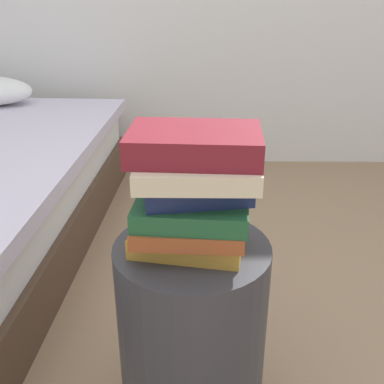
{
  "coord_description": "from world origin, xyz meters",
  "views": [
    {
      "loc": [
        0.01,
        -0.95,
        1.11
      ],
      "look_at": [
        0.0,
        0.0,
        0.67
      ],
      "focal_mm": 43.48,
      "sensor_mm": 36.0,
      "label": 1
    }
  ],
  "objects_px": {
    "book_rust": "(189,224)",
    "book_navy": "(196,186)",
    "book_maroon": "(195,144)",
    "book_cream": "(197,169)",
    "book_forest": "(192,208)",
    "book_ochre": "(188,237)",
    "side_table": "(192,334)"
  },
  "relations": [
    {
      "from": "book_forest",
      "to": "book_navy",
      "type": "distance_m",
      "value": 0.05
    },
    {
      "from": "side_table",
      "to": "book_ochre",
      "type": "height_order",
      "value": "book_ochre"
    },
    {
      "from": "book_ochre",
      "to": "book_rust",
      "type": "distance_m",
      "value": 0.04
    },
    {
      "from": "side_table",
      "to": "book_rust",
      "type": "xyz_separation_m",
      "value": [
        -0.01,
        -0.01,
        0.33
      ]
    },
    {
      "from": "book_rust",
      "to": "book_maroon",
      "type": "distance_m",
      "value": 0.19
    },
    {
      "from": "book_forest",
      "to": "book_navy",
      "type": "bearing_deg",
      "value": 67.71
    },
    {
      "from": "book_ochre",
      "to": "book_forest",
      "type": "xyz_separation_m",
      "value": [
        0.01,
        -0.01,
        0.08
      ]
    },
    {
      "from": "book_rust",
      "to": "book_cream",
      "type": "distance_m",
      "value": 0.14
    },
    {
      "from": "book_ochre",
      "to": "book_cream",
      "type": "xyz_separation_m",
      "value": [
        0.02,
        -0.01,
        0.18
      ]
    },
    {
      "from": "book_ochre",
      "to": "book_maroon",
      "type": "height_order",
      "value": "book_maroon"
    },
    {
      "from": "book_navy",
      "to": "book_cream",
      "type": "bearing_deg",
      "value": -93.66
    },
    {
      "from": "side_table",
      "to": "book_rust",
      "type": "relative_size",
      "value": 2.14
    },
    {
      "from": "book_rust",
      "to": "book_navy",
      "type": "xyz_separation_m",
      "value": [
        0.02,
        0.02,
        0.09
      ]
    },
    {
      "from": "book_navy",
      "to": "book_rust",
      "type": "bearing_deg",
      "value": -138.0
    },
    {
      "from": "book_rust",
      "to": "book_forest",
      "type": "relative_size",
      "value": 0.98
    },
    {
      "from": "book_maroon",
      "to": "book_rust",
      "type": "bearing_deg",
      "value": -123.71
    },
    {
      "from": "book_rust",
      "to": "book_navy",
      "type": "relative_size",
      "value": 1.05
    },
    {
      "from": "book_forest",
      "to": "book_cream",
      "type": "xyz_separation_m",
      "value": [
        0.01,
        -0.0,
        0.1
      ]
    },
    {
      "from": "book_forest",
      "to": "book_rust",
      "type": "bearing_deg",
      "value": -165.22
    },
    {
      "from": "book_ochre",
      "to": "book_navy",
      "type": "height_order",
      "value": "book_navy"
    },
    {
      "from": "book_cream",
      "to": "book_ochre",
      "type": "bearing_deg",
      "value": 144.05
    },
    {
      "from": "book_ochre",
      "to": "book_cream",
      "type": "bearing_deg",
      "value": -25.81
    },
    {
      "from": "book_forest",
      "to": "book_cream",
      "type": "relative_size",
      "value": 0.96
    },
    {
      "from": "book_ochre",
      "to": "book_maroon",
      "type": "relative_size",
      "value": 0.89
    },
    {
      "from": "book_rust",
      "to": "book_maroon",
      "type": "bearing_deg",
      "value": 56.45
    },
    {
      "from": "book_navy",
      "to": "book_maroon",
      "type": "bearing_deg",
      "value": -148.79
    },
    {
      "from": "book_rust",
      "to": "book_navy",
      "type": "height_order",
      "value": "book_navy"
    },
    {
      "from": "book_maroon",
      "to": "side_table",
      "type": "bearing_deg",
      "value": -126.18
    },
    {
      "from": "book_cream",
      "to": "book_navy",
      "type": "bearing_deg",
      "value": 94.88
    },
    {
      "from": "book_rust",
      "to": "book_forest",
      "type": "height_order",
      "value": "book_forest"
    },
    {
      "from": "side_table",
      "to": "book_navy",
      "type": "bearing_deg",
      "value": 47.08
    },
    {
      "from": "side_table",
      "to": "book_maroon",
      "type": "xyz_separation_m",
      "value": [
        0.01,
        0.01,
        0.52
      ]
    }
  ]
}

